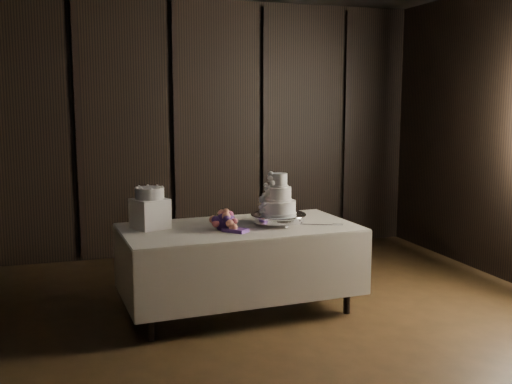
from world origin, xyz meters
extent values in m
cube|color=black|center=(0.00, 0.00, -0.02)|extent=(6.04, 7.04, 0.04)
cube|color=black|center=(0.00, 3.52, 1.50)|extent=(6.04, 0.04, 3.04)
cube|color=beige|center=(0.15, 1.31, 0.76)|extent=(2.04, 1.14, 0.01)
cube|color=white|center=(0.15, 1.31, 0.35)|extent=(1.87, 1.02, 0.71)
cylinder|color=silver|center=(0.49, 1.29, 0.81)|extent=(0.63, 0.63, 0.09)
cylinder|color=white|center=(0.49, 1.29, 0.91)|extent=(0.30, 0.30, 0.12)
cylinder|color=white|center=(0.49, 1.29, 1.03)|extent=(0.22, 0.22, 0.12)
cylinder|color=white|center=(0.49, 1.29, 1.15)|extent=(0.15, 0.15, 0.12)
cube|color=white|center=(-0.59, 1.46, 0.89)|extent=(0.34, 0.34, 0.25)
cylinder|color=white|center=(-0.59, 1.46, 1.06)|extent=(0.30, 0.30, 0.10)
cube|color=silver|center=(0.79, 1.14, 0.77)|extent=(0.35, 0.17, 0.01)
camera|label=1|loc=(-1.24, -3.52, 1.81)|focal=42.00mm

